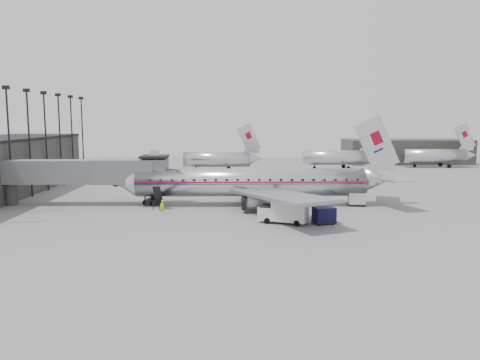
% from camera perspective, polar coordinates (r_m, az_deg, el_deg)
% --- Properties ---
extents(ground, '(160.00, 160.00, 0.00)m').
position_cam_1_polar(ground, '(57.66, -2.00, -3.58)').
color(ground, slate).
rests_on(ground, ground).
extents(hangar, '(30.00, 12.00, 6.00)m').
position_cam_1_polar(hangar, '(124.95, 19.53, 3.31)').
color(hangar, '#33302E').
rests_on(hangar, ground).
extents(apron_line, '(60.00, 0.15, 0.01)m').
position_cam_1_polar(apron_line, '(63.59, 0.77, -2.54)').
color(apron_line, gold).
rests_on(apron_line, ground).
extents(jet_bridge, '(21.00, 6.20, 7.10)m').
position_cam_1_polar(jet_bridge, '(63.11, -17.28, 0.88)').
color(jet_bridge, '#595A5D').
rests_on(jet_bridge, ground).
extents(floodlight_masts, '(0.90, 42.25, 15.25)m').
position_cam_1_polar(floodlight_masts, '(75.18, -23.43, 4.80)').
color(floodlight_masts, black).
rests_on(floodlight_masts, ground).
extents(distant_aircraft_near, '(16.39, 3.20, 10.26)m').
position_cam_1_polar(distant_aircraft_near, '(98.98, -2.73, 2.61)').
color(distant_aircraft_near, silver).
rests_on(distant_aircraft_near, ground).
extents(distant_aircraft_mid, '(16.39, 3.20, 10.26)m').
position_cam_1_polar(distant_aircraft_mid, '(105.56, 11.60, 2.77)').
color(distant_aircraft_mid, silver).
rests_on(distant_aircraft_mid, ground).
extents(distant_aircraft_far, '(16.39, 3.20, 10.26)m').
position_cam_1_polar(distant_aircraft_far, '(116.96, 22.72, 2.78)').
color(distant_aircraft_far, silver).
rests_on(distant_aircraft_far, ground).
extents(airliner, '(36.72, 34.05, 11.62)m').
position_cam_1_polar(airliner, '(60.24, 2.05, -0.29)').
color(airliner, silver).
rests_on(airliner, ground).
extents(service_van, '(5.50, 3.83, 2.42)m').
position_cam_1_polar(service_van, '(49.92, 5.37, -3.85)').
color(service_van, silver).
rests_on(service_van, ground).
extents(baggage_cart_navy, '(2.62, 2.24, 1.77)m').
position_cam_1_polar(baggage_cart_navy, '(50.36, 10.21, -4.22)').
color(baggage_cart_navy, black).
rests_on(baggage_cart_navy, ground).
extents(baggage_cart_white, '(2.35, 1.90, 1.71)m').
position_cam_1_polar(baggage_cart_white, '(61.62, 14.03, -2.23)').
color(baggage_cart_white, silver).
rests_on(baggage_cart_white, ground).
extents(ramp_worker, '(0.61, 0.41, 1.65)m').
position_cam_1_polar(ramp_worker, '(55.22, -9.43, -3.30)').
color(ramp_worker, '#B5CF18').
rests_on(ramp_worker, ground).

